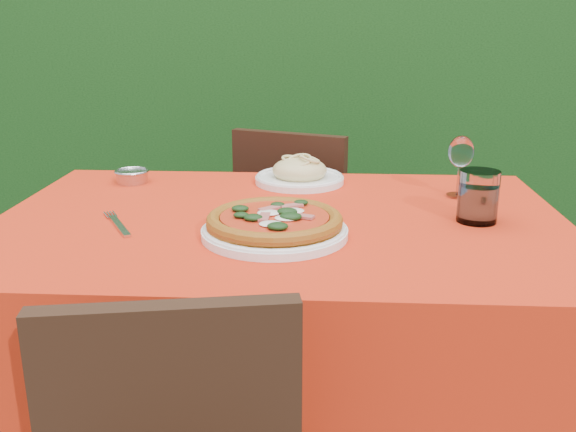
# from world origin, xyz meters

# --- Properties ---
(hedge) EXTENTS (3.20, 0.55, 1.78)m
(hedge) POSITION_xyz_m (0.00, 1.55, 0.92)
(hedge) COLOR black
(hedge) RESTS_ON ground
(dining_table) EXTENTS (1.26, 0.86, 0.75)m
(dining_table) POSITION_xyz_m (0.00, 0.00, 0.60)
(dining_table) COLOR #422D15
(dining_table) RESTS_ON ground
(chair_far) EXTENTS (0.48, 0.48, 0.83)m
(chair_far) POSITION_xyz_m (0.01, 0.69, 0.48)
(chair_far) COLOR black
(chair_far) RESTS_ON ground
(pizza_plate) EXTENTS (0.34, 0.34, 0.06)m
(pizza_plate) POSITION_xyz_m (-0.00, -0.12, 0.77)
(pizza_plate) COLOR white
(pizza_plate) RESTS_ON dining_table
(pasta_plate) EXTENTS (0.24, 0.24, 0.07)m
(pasta_plate) POSITION_xyz_m (0.03, 0.32, 0.77)
(pasta_plate) COLOR white
(pasta_plate) RESTS_ON dining_table
(water_glass) EXTENTS (0.09, 0.09, 0.11)m
(water_glass) POSITION_xyz_m (0.43, -0.00, 0.80)
(water_glass) COLOR white
(water_glass) RESTS_ON dining_table
(wine_glass) EXTENTS (0.06, 0.06, 0.15)m
(wine_glass) POSITION_xyz_m (0.43, 0.20, 0.85)
(wine_glass) COLOR silver
(wine_glass) RESTS_ON dining_table
(fork) EXTENTS (0.12, 0.19, 0.01)m
(fork) POSITION_xyz_m (-0.33, -0.09, 0.75)
(fork) COLOR silver
(fork) RESTS_ON dining_table
(steel_ramekin) EXTENTS (0.08, 0.08, 0.03)m
(steel_ramekin) POSITION_xyz_m (-0.42, 0.29, 0.76)
(steel_ramekin) COLOR #B9B9C0
(steel_ramekin) RESTS_ON dining_table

